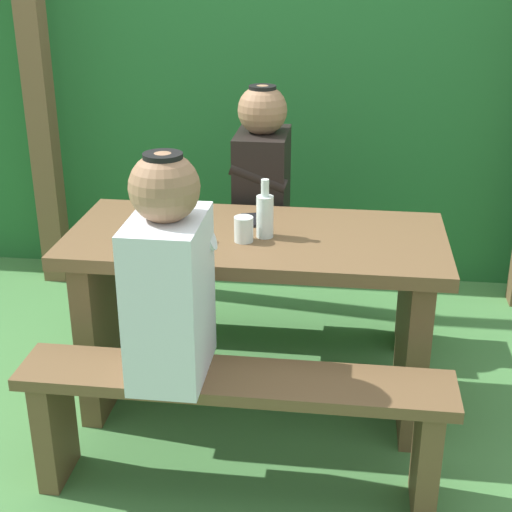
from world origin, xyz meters
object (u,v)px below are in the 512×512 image
object	(u,v)px
bottle_left	(157,212)
bench_near	(234,409)
picnic_table	(256,290)
cell_phone	(252,220)
bottle_right	(265,214)
person_black_coat	(262,175)
bench_far	(271,272)
person_white_shirt	(169,276)
drinking_glass	(244,229)

from	to	relation	value
bottle_left	bench_near	bearing A→B (deg)	-53.37
picnic_table	cell_phone	xyz separation A→B (m)	(-0.03, 0.13, 0.23)
bottle_right	person_black_coat	bearing A→B (deg)	97.87
picnic_table	bottle_left	xyz separation A→B (m)	(-0.35, -0.08, 0.33)
bottle_left	cell_phone	xyz separation A→B (m)	(0.32, 0.21, -0.09)
bench_near	cell_phone	xyz separation A→B (m)	(-0.03, 0.68, 0.40)
cell_phone	picnic_table	bearing A→B (deg)	-92.15
bottle_right	bench_far	bearing A→B (deg)	93.55
person_white_shirt	drinking_glass	bearing A→B (deg)	70.92
person_black_coat	bench_far	bearing A→B (deg)	4.40
person_white_shirt	bottle_left	world-z (taller)	person_white_shirt
bench_far	drinking_glass	bearing A→B (deg)	-93.18
picnic_table	cell_phone	world-z (taller)	cell_phone
picnic_table	person_white_shirt	size ratio (longest dim) A/B	1.95
bench_far	drinking_glass	distance (m)	0.77
bench_far	person_black_coat	world-z (taller)	person_black_coat
picnic_table	bench_far	world-z (taller)	picnic_table
bench_far	person_white_shirt	xyz separation A→B (m)	(-0.20, -1.09, 0.46)
picnic_table	bench_near	xyz separation A→B (m)	(0.00, -0.55, -0.17)
bench_near	person_black_coat	world-z (taller)	person_black_coat
bench_far	bottle_right	bearing A→B (deg)	-86.45
bench_far	bottle_left	size ratio (longest dim) A/B	5.75
drinking_glass	bottle_left	world-z (taller)	bottle_left
cell_phone	bench_near	bearing A→B (deg)	-103.11
bottle_left	person_black_coat	bearing A→B (deg)	63.90
person_white_shirt	cell_phone	world-z (taller)	person_white_shirt
bench_near	person_white_shirt	size ratio (longest dim) A/B	1.95
person_black_coat	picnic_table	bearing A→B (deg)	-85.48
bench_near	person_white_shirt	xyz separation A→B (m)	(-0.20, 0.00, 0.46)
picnic_table	bottle_right	distance (m)	0.32
person_black_coat	drinking_glass	bearing A→B (deg)	-89.24
bench_far	cell_phone	world-z (taller)	cell_phone
bench_near	cell_phone	size ratio (longest dim) A/B	10.00
bench_near	picnic_table	bearing A→B (deg)	90.00
bottle_left	bottle_right	size ratio (longest dim) A/B	1.12
bench_near	drinking_glass	distance (m)	0.65
drinking_glass	cell_phone	distance (m)	0.21
bottle_left	drinking_glass	bearing A→B (deg)	0.37
person_white_shirt	cell_phone	distance (m)	0.70
person_black_coat	bottle_right	bearing A→B (deg)	-82.13
bench_near	cell_phone	world-z (taller)	cell_phone
bottle_right	cell_phone	world-z (taller)	bottle_right
bench_far	person_white_shirt	distance (m)	1.20
bench_near	person_black_coat	distance (m)	1.19
bench_near	bottle_left	world-z (taller)	bottle_left
bottle_right	bench_near	bearing A→B (deg)	-93.86
person_white_shirt	bench_near	bearing A→B (deg)	-0.97
bottle_left	cell_phone	world-z (taller)	bottle_left
person_black_coat	cell_phone	distance (m)	0.42
drinking_glass	bench_near	bearing A→B (deg)	-85.78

